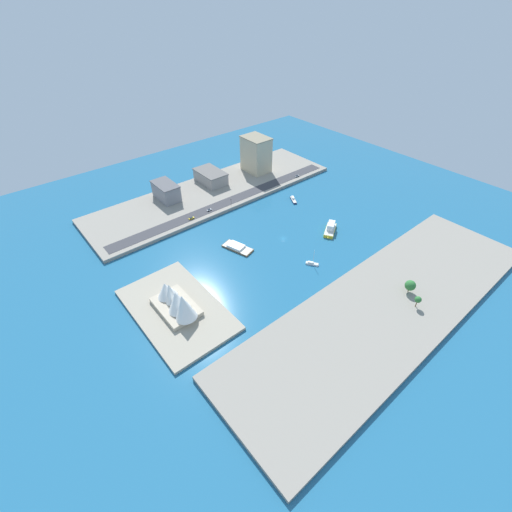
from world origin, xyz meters
The scene contains 18 objects.
ground_plane centered at (0.00, 0.00, 0.00)m, with size 440.00×440.00×0.00m, color #23668E.
quay_west centered at (-94.60, 0.00, 1.42)m, with size 70.00×240.00×2.84m, color gray.
quay_east centered at (94.60, 0.00, 1.42)m, with size 70.00×240.00×2.84m, color gray.
peninsula_point centered at (-12.76, 102.39, 1.00)m, with size 77.77×46.85×2.00m, color #A89E89.
road_strip centered at (70.00, 0.00, 2.92)m, with size 11.80×228.00×0.15m, color #38383D.
sailboat_small_white centered at (-36.19, 5.98, 0.91)m, with size 9.21×7.24×12.76m.
barge_flat_brown centered at (12.96, 35.75, 1.17)m, with size 25.17×15.89×2.92m.
patrol_launch_navy centered at (36.90, -47.62, 1.03)m, with size 12.86×8.78×3.05m.
ferry_yellow_fast centered at (-17.44, -35.51, 2.73)m, with size 16.26×20.73×7.36m.
warehouse_low_gray centered at (110.07, 41.35, 10.36)m, with size 28.09×15.98×14.97m.
office_block_beige centered at (103.58, -58.77, 20.30)m, with size 27.97×21.18×34.85m.
carpark_squat_concrete centered at (111.68, -7.64, 8.63)m, with size 33.39×20.40×11.51m.
van_white centered at (68.04, 23.88, 3.70)m, with size 1.98×4.28×1.44m.
sedan_silver centered at (65.40, -80.79, 3.72)m, with size 1.93×4.85×1.47m.
taxi_yellow_cab centered at (66.53, 42.70, 3.74)m, with size 2.04×4.77×1.50m.
traffic_light_waterfront centered at (62.89, 3.92, 7.18)m, with size 0.36×0.36×6.50m.
opera_landmark centered at (-14.95, 102.39, 10.09)m, with size 36.67×20.25×20.01m.
park_tree_cluster centered at (-98.24, -17.34, 8.48)m, with size 15.21×13.31×8.98m.
Camera 1 is at (-154.85, 157.52, 160.36)m, focal length 24.23 mm.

